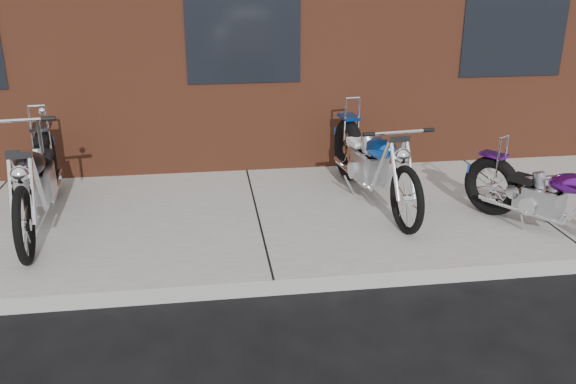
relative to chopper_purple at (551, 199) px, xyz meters
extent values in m
plane|color=black|center=(-2.84, -0.59, -0.52)|extent=(120.00, 120.00, 0.00)
cube|color=gray|center=(-2.84, 0.91, -0.44)|extent=(22.00, 3.00, 0.15)
torus|color=black|center=(-0.28, 0.43, -0.04)|extent=(0.46, 0.61, 0.65)
cube|color=gray|center=(0.03, -0.05, -0.05)|extent=(0.41, 0.44, 0.27)
cube|color=black|center=(-0.10, 0.15, 0.13)|extent=(0.32, 0.33, 0.05)
cylinder|color=silver|center=(-0.25, 0.37, 0.30)|extent=(0.03, 0.03, 0.43)
cylinder|color=silver|center=(0.01, 0.18, -0.17)|extent=(0.48, 0.70, 0.04)
torus|color=black|center=(-1.59, 1.73, 0.02)|extent=(0.24, 0.78, 0.77)
torus|color=black|center=(-1.39, 0.06, -0.02)|extent=(0.16, 0.70, 0.70)
cube|color=gray|center=(-1.51, 1.05, 0.01)|extent=(0.35, 0.46, 0.32)
ellipsoid|color=blue|center=(-1.47, 0.75, 0.32)|extent=(0.35, 0.62, 0.33)
cube|color=silver|center=(-1.54, 1.33, 0.22)|extent=(0.29, 0.33, 0.06)
cylinder|color=silver|center=(-1.41, 0.19, 0.26)|extent=(0.08, 0.31, 0.58)
cylinder|color=silver|center=(-1.42, 0.33, 0.61)|extent=(0.59, 0.10, 0.03)
cylinder|color=silver|center=(-1.58, 1.65, 0.43)|extent=(0.03, 0.03, 0.51)
cylinder|color=silver|center=(-1.41, 1.30, -0.13)|extent=(0.16, 0.96, 0.05)
torus|color=black|center=(-5.16, 1.63, 0.03)|extent=(0.24, 0.81, 0.80)
torus|color=black|center=(-4.97, -0.10, -0.01)|extent=(0.15, 0.73, 0.72)
cube|color=gray|center=(-5.09, 0.92, 0.02)|extent=(0.36, 0.47, 0.33)
ellipsoid|color=black|center=(-5.05, 0.62, 0.34)|extent=(0.35, 0.64, 0.34)
cube|color=black|center=(-5.12, 1.21, 0.24)|extent=(0.30, 0.34, 0.07)
cylinder|color=silver|center=(-4.99, 0.04, 0.28)|extent=(0.08, 0.32, 0.60)
cylinder|color=silver|center=(-5.00, 0.17, 0.89)|extent=(0.61, 0.10, 0.03)
cylinder|color=silver|center=(-5.15, 1.54, 0.45)|extent=(0.03, 0.03, 0.53)
cylinder|color=silver|center=(-4.98, 1.18, -0.12)|extent=(0.16, 1.00, 0.05)
camera|label=1|loc=(-3.36, -5.18, 2.18)|focal=38.00mm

